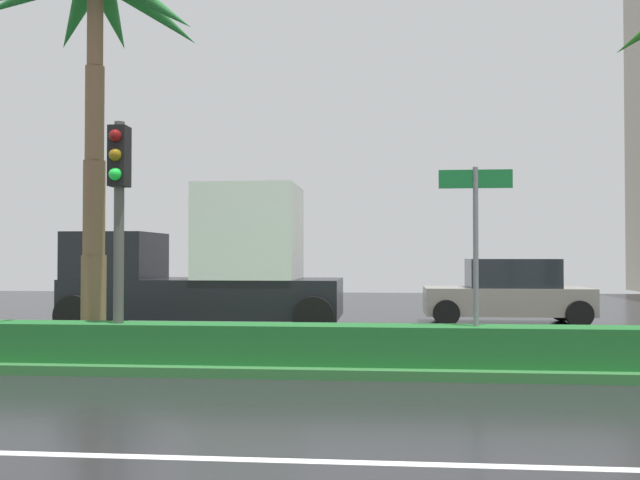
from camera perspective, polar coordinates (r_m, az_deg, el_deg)
name	(u,v)px	position (r m, az deg, el deg)	size (l,w,h in m)	color
ground_plane	(384,355)	(13.34, 5.17, -9.28)	(90.00, 42.00, 0.10)	black
near_lane_divider_stripe	(382,463)	(6.47, 5.06, -17.54)	(81.00, 0.14, 0.01)	white
median_strip	(384,356)	(12.33, 5.16, -9.36)	(85.50, 4.00, 0.15)	#2D6B33
median_hedge	(383,345)	(10.89, 5.14, -8.45)	(76.50, 0.70, 0.60)	#1E6028
palm_tree_mid_left	(95,17)	(13.68, -17.78, 16.83)	(4.10, 4.22, 7.25)	brown
traffic_signal_median_left	(119,196)	(11.55, -15.98, 3.45)	(0.28, 0.43, 3.78)	#4C4C47
street_name_sign	(476,238)	(10.86, 12.49, 0.17)	(1.10, 0.08, 3.00)	slate
box_truck_lead	(209,267)	(16.96, -8.96, -2.14)	(6.40, 2.64, 3.46)	black
car_in_traffic_leading	(508,292)	(19.41, 14.97, -4.13)	(4.30, 2.02, 1.72)	gray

